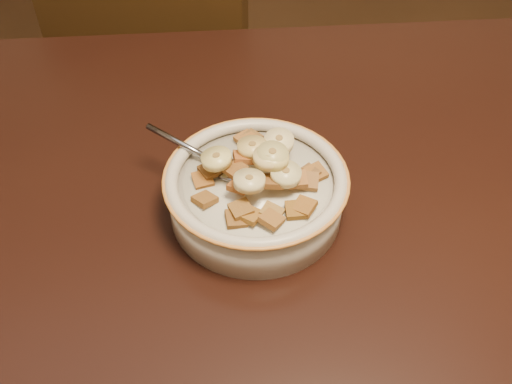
{
  "coord_description": "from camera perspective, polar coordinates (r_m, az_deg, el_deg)",
  "views": [
    {
      "loc": [
        0.11,
        -0.35,
        1.21
      ],
      "look_at": [
        0.14,
        0.07,
        0.78
      ],
      "focal_mm": 40.0,
      "sensor_mm": 36.0,
      "label": 1
    }
  ],
  "objects": [
    {
      "name": "cereal_square_9",
      "position": [
        0.63,
        -1.05,
        5.41
      ],
      "size": [
        0.03,
        0.03,
        0.01
      ],
      "primitive_type": "cube",
      "rotation": [
        -0.08,
        0.15,
        2.14
      ],
      "color": "brown",
      "rests_on": "milk"
    },
    {
      "name": "cereal_square_16",
      "position": [
        0.57,
        4.14,
        1.26
      ],
      "size": [
        0.02,
        0.02,
        0.01
      ],
      "primitive_type": "cube",
      "rotation": [
        0.1,
        -0.08,
        0.01
      ],
      "color": "#99592B",
      "rests_on": "milk"
    },
    {
      "name": "banana_slice_8",
      "position": [
        0.57,
        -3.97,
        3.33
      ],
      "size": [
        0.04,
        0.04,
        0.01
      ],
      "primitive_type": "cylinder",
      "rotation": [
        -0.09,
        -0.11,
        0.36
      ],
      "color": "#F8E986",
      "rests_on": "milk"
    },
    {
      "name": "cereal_square_14",
      "position": [
        0.59,
        5.98,
        1.93
      ],
      "size": [
        0.03,
        0.03,
        0.01
      ],
      "primitive_type": "cube",
      "rotation": [
        0.18,
        -0.05,
        0.48
      ],
      "color": "brown",
      "rests_on": "milk"
    },
    {
      "name": "spoon",
      "position": [
        0.6,
        -2.49,
        2.19
      ],
      "size": [
        0.05,
        0.05,
        0.01
      ],
      "primitive_type": "ellipsoid",
      "rotation": [
        0.0,
        0.0,
        4.15
      ],
      "color": "gray",
      "rests_on": "cereal_bowl"
    },
    {
      "name": "cereal_square_5",
      "position": [
        0.58,
        5.27,
        1.11
      ],
      "size": [
        0.02,
        0.02,
        0.01
      ],
      "primitive_type": "cube",
      "rotation": [
        -0.22,
        -0.02,
        2.96
      ],
      "color": "brown",
      "rests_on": "milk"
    },
    {
      "name": "cereal_square_6",
      "position": [
        0.59,
        -5.34,
        1.25
      ],
      "size": [
        0.02,
        0.03,
        0.01
      ],
      "primitive_type": "cube",
      "rotation": [
        0.19,
        -0.05,
        0.25
      ],
      "color": "brown",
      "rests_on": "milk"
    },
    {
      "name": "cereal_square_0",
      "position": [
        0.55,
        4.01,
        -1.78
      ],
      "size": [
        0.02,
        0.02,
        0.01
      ],
      "primitive_type": "cube",
      "rotation": [
        0.11,
        -0.03,
        0.02
      ],
      "color": "brown",
      "rests_on": "milk"
    },
    {
      "name": "cereal_square_13",
      "position": [
        0.58,
        -1.28,
        3.49
      ],
      "size": [
        0.02,
        0.02,
        0.01
      ],
      "primitive_type": "cube",
      "rotation": [
        -0.22,
        0.16,
        0.04
      ],
      "color": "brown",
      "rests_on": "milk"
    },
    {
      "name": "cereal_square_12",
      "position": [
        0.56,
        1.7,
        1.07
      ],
      "size": [
        0.02,
        0.02,
        0.01
      ],
      "primitive_type": "cube",
      "rotation": [
        0.19,
        -0.08,
        3.11
      ],
      "color": "brown",
      "rests_on": "milk"
    },
    {
      "name": "banana_slice_7",
      "position": [
        0.57,
        1.75,
        3.32
      ],
      "size": [
        0.04,
        0.04,
        0.02
      ],
      "primitive_type": "cylinder",
      "rotation": [
        0.11,
        0.13,
        1.89
      ],
      "color": "tan",
      "rests_on": "milk"
    },
    {
      "name": "cereal_square_1",
      "position": [
        0.55,
        4.84,
        -1.43
      ],
      "size": [
        0.03,
        0.03,
        0.01
      ],
      "primitive_type": "cube",
      "rotation": [
        -0.11,
        -0.12,
        0.95
      ],
      "color": "brown",
      "rests_on": "milk"
    },
    {
      "name": "cereal_square_19",
      "position": [
        0.56,
        -1.62,
        0.64
      ],
      "size": [
        0.03,
        0.03,
        0.01
      ],
      "primitive_type": "cube",
      "rotation": [
        0.19,
        0.09,
        2.59
      ],
      "color": "brown",
      "rests_on": "milk"
    },
    {
      "name": "banana_slice_3",
      "position": [
        0.58,
        1.73,
        3.7
      ],
      "size": [
        0.04,
        0.04,
        0.01
      ],
      "primitive_type": "cylinder",
      "rotation": [
        -0.1,
        0.06,
        0.3
      ],
      "color": "#F0DB7F",
      "rests_on": "milk"
    },
    {
      "name": "chair",
      "position": [
        1.13,
        -11.81,
        7.12
      ],
      "size": [
        0.59,
        0.59,
        1.05
      ],
      "primitive_type": "cube",
      "rotation": [
        0.0,
        0.0,
        -0.35
      ],
      "color": "black",
      "rests_on": "floor"
    },
    {
      "name": "cereal_square_18",
      "position": [
        0.55,
        -1.99,
        -2.7
      ],
      "size": [
        0.02,
        0.02,
        0.01
      ],
      "primitive_type": "cube",
      "rotation": [
        0.12,
        0.13,
        0.13
      ],
      "color": "brown",
      "rests_on": "milk"
    },
    {
      "name": "banana_slice_5",
      "position": [
        0.59,
        2.32,
        5.08
      ],
      "size": [
        0.04,
        0.04,
        0.02
      ],
      "primitive_type": "cylinder",
      "rotation": [
        -0.1,
        -0.14,
        2.21
      ],
      "color": "#FFEBA9",
      "rests_on": "milk"
    },
    {
      "name": "banana_slice_4",
      "position": [
        0.55,
        -0.68,
        1.11
      ],
      "size": [
        0.04,
        0.04,
        0.01
      ],
      "primitive_type": "cylinder",
      "rotation": [
        -0.08,
        0.1,
        0.54
      ],
      "color": "beige",
      "rests_on": "milk"
    },
    {
      "name": "cereal_square_17",
      "position": [
        0.54,
        1.57,
        -2.76
      ],
      "size": [
        0.03,
        0.03,
        0.01
      ],
      "primitive_type": "cube",
      "rotation": [
        0.21,
        -0.13,
        2.46
      ],
      "color": "brown",
      "rests_on": "milk"
    },
    {
      "name": "cereal_square_21",
      "position": [
        0.57,
        2.56,
        1.72
      ],
      "size": [
        0.02,
        0.02,
        0.01
      ],
      "primitive_type": "cube",
      "rotation": [
        -0.13,
        -0.09,
        3.04
      ],
      "color": "olive",
      "rests_on": "milk"
    },
    {
      "name": "banana_slice_6",
      "position": [
        0.56,
        2.99,
        1.82
      ],
      "size": [
        0.03,
        0.03,
        0.01
      ],
      "primitive_type": "cylinder",
      "rotation": [
        -0.08,
        -0.09,
        3.09
      ],
      "color": "#D0C488",
      "rests_on": "milk"
    },
    {
      "name": "cereal_square_4",
      "position": [
        0.62,
        2.52,
        4.8
      ],
      "size": [
        0.02,
        0.02,
        0.01
      ],
      "primitive_type": "cube",
      "rotation": [
        0.0,
        0.0,
        3.05
      ],
      "color": "brown",
      "rests_on": "milk"
    },
    {
      "name": "cereal_square_8",
      "position": [
        0.55,
        1.57,
        -2.06
      ],
      "size": [
        0.03,
        0.03,
        0.01
      ],
      "primitive_type": "cube",
      "rotation": [
        0.19,
        0.11,
        1.07
      ],
      "color": "olive",
      "rests_on": "milk"
    },
    {
      "name": "banana_slice_0",
      "position": [
        0.59,
        -0.37,
        4.49
      ],
      "size": [
        0.03,
        0.03,
        0.01
      ],
      "primitive_type": "cylinder",
      "rotation": [
        -0.06,
        -0.03,
        0.02
      ],
      "color": "tan",
      "rests_on": "milk"
    },
    {
      "name": "cereal_square_11",
      "position": [
        0.59,
        5.23,
        1.83
      ],
      "size": [
        0.03,
        0.03,
        0.01
      ],
      "primitive_type": "cube",
      "rotation": [
        -0.09,
        -0.15,
        0.57
      ],
      "color": "brown",
      "rests_on": "milk"
    },
    {
      "name": "cereal_square_10",
      "position": [
        0.55,
        -0.59,
        -2.32
      ],
      "size": [
        0.03,
        0.03,
        0.01
      ],
      "primitive_type": "cube",
      "rotation": [
        0.13,
        0.01,
        2.54
      ],
      "color": "#875F1C",
      "rests_on": "milk"
    },
    {
      "name": "table",
      "position": [
        0.6,
        -12.7,
        -8.49
      ],
      "size": [
        1.41,
        0.92,
        0.04
      ],
      "primitive_type": "cube",
      "rotation": [
        0.0,
        0.0,
        0.02
      ],
      "color": "black",
      "rests_on": "floor"
    },
    {
      "name": "cereal_square_2",
      "position": [
        0.55,
        -1.53,
        -1.72
      ],
      "size": [
        0.03,
        0.03,
        0.01
      ],
      "primitive_type": "cube",
      "rotation": [
        0.02,
        -0.06,
        0.38
      ],
      "color": "brown",
      "rests_on": "milk"
    },
    {
      "name": "cereal_square_3",
      "position": [
        0.59,
        -4.62,
        2.18
      ],
      "size": [
        0.03,
        0.03,
        0.01
      ],
      "primitive_type": "cube",
      "rotation": [
        -0.03,
        -0.07,
        2.09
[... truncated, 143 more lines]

